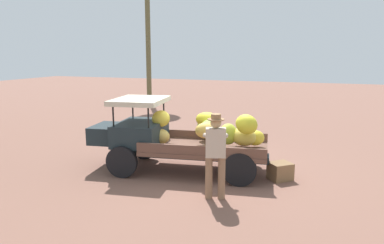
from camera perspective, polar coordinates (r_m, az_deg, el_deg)
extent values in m
plane|color=brown|center=(9.35, 1.86, -7.60)|extent=(60.00, 60.00, 0.00)
cube|color=#1C282D|center=(9.18, -0.61, -5.11)|extent=(4.02, 1.01, 0.16)
cylinder|color=black|center=(8.88, -10.97, -6.19)|extent=(0.78, 0.25, 0.77)
cylinder|color=black|center=(10.32, -7.56, -3.69)|extent=(0.78, 0.25, 0.77)
cylinder|color=black|center=(8.25, 7.45, -7.42)|extent=(0.78, 0.25, 0.77)
cylinder|color=black|center=(9.78, 8.18, -4.53)|extent=(0.78, 0.25, 0.77)
cube|color=brown|center=(9.05, 2.18, -4.17)|extent=(3.22, 2.13, 0.10)
cube|color=brown|center=(8.24, 1.25, -4.50)|extent=(2.98, 0.51, 0.22)
cube|color=brown|center=(9.78, 2.97, -2.08)|extent=(2.98, 0.51, 0.22)
cube|color=#1C282D|center=(9.39, -8.09, -1.67)|extent=(1.31, 1.66, 0.55)
cube|color=#1C282D|center=(9.74, -13.07, -1.73)|extent=(0.85, 1.15, 0.44)
cylinder|color=black|center=(8.86, -12.27, 1.07)|extent=(0.04, 0.04, 0.55)
cylinder|color=black|center=(10.04, -9.29, 2.29)|extent=(0.04, 0.04, 0.55)
cylinder|color=black|center=(8.55, -6.87, 0.88)|extent=(0.04, 0.04, 0.55)
cylinder|color=black|center=(9.76, -4.46, 2.16)|extent=(0.04, 0.04, 0.55)
cube|color=beige|center=(9.25, -8.23, 3.33)|extent=(1.43, 1.68, 0.12)
ellipsoid|color=tan|center=(9.27, -4.95, -2.28)|extent=(0.50, 0.39, 0.39)
ellipsoid|color=#81AD3E|center=(8.78, 2.77, -0.93)|extent=(0.50, 0.59, 0.53)
ellipsoid|color=#ACBC39|center=(8.94, 5.72, -1.90)|extent=(0.62, 0.63, 0.56)
ellipsoid|color=yellow|center=(8.49, 8.55, -0.38)|extent=(0.70, 0.73, 0.62)
ellipsoid|color=#8CB13C|center=(9.57, 2.23, -0.63)|extent=(0.49, 0.48, 0.52)
ellipsoid|color=gold|center=(9.18, 2.48, 0.34)|extent=(0.73, 0.65, 0.53)
ellipsoid|color=gold|center=(8.97, 8.12, -2.28)|extent=(0.76, 0.67, 0.51)
ellipsoid|color=gold|center=(8.32, 2.25, -1.32)|extent=(0.66, 0.62, 0.42)
ellipsoid|color=yellow|center=(9.02, 9.88, -2.48)|extent=(0.62, 0.60, 0.42)
ellipsoid|color=yellow|center=(9.24, -4.90, 0.54)|extent=(0.49, 0.51, 0.53)
cylinder|color=#8A684C|center=(7.50, 2.66, -8.72)|extent=(0.15, 0.15, 0.89)
cylinder|color=#8A684C|center=(7.50, 4.66, -8.73)|extent=(0.15, 0.15, 0.89)
cube|color=#C0AF9A|center=(7.29, 3.73, -3.23)|extent=(0.45, 0.35, 0.59)
cylinder|color=#C0AF9A|center=(7.36, 2.94, -2.37)|extent=(0.39, 0.31, 0.10)
cylinder|color=#C0AF9A|center=(7.37, 4.50, -2.38)|extent=(0.24, 0.41, 0.10)
sphere|color=tan|center=(7.20, 3.77, -0.11)|extent=(0.22, 0.22, 0.22)
cylinder|color=#9C734A|center=(7.19, 3.78, 0.41)|extent=(0.34, 0.34, 0.02)
cylinder|color=#9C734A|center=(7.18, 3.78, 0.88)|extent=(0.20, 0.20, 0.10)
cube|color=olive|center=(8.89, 13.68, -7.51)|extent=(0.65, 0.65, 0.41)
cylinder|color=brown|center=(22.57, -6.94, 14.27)|extent=(0.30, 0.30, 8.69)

